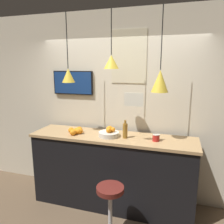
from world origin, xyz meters
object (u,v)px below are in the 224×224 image
spread_jar (156,137)px  fruit_bowl (109,133)px  mounted_tv (73,83)px  juice_bottle (125,130)px  bar_stool (110,204)px

spread_jar → fruit_bowl: bearing=180.0°
mounted_tv → juice_bottle: bearing=-21.8°
juice_bottle → mounted_tv: size_ratio=0.38×
bar_stool → mounted_tv: 1.93m
bar_stool → juice_bottle: 0.96m
fruit_bowl → spread_jar: bearing=-0.0°
bar_stool → fruit_bowl: bearing=108.9°
fruit_bowl → bar_stool: bearing=-71.1°
mounted_tv → bar_stool: bearing=-46.2°
bar_stool → fruit_bowl: (-0.20, 0.60, 0.70)m
juice_bottle → fruit_bowl: bearing=179.9°
spread_jar → juice_bottle: bearing=180.0°
bar_stool → spread_jar: 1.02m
bar_stool → juice_bottle: size_ratio=2.66×
spread_jar → mounted_tv: bearing=164.4°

